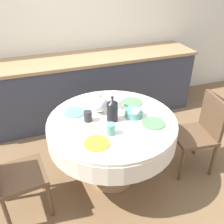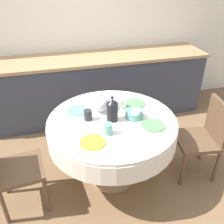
# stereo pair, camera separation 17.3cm
# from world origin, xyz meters

# --- Properties ---
(ground_plane) EXTENTS (12.00, 12.00, 0.00)m
(ground_plane) POSITION_xyz_m (0.00, 0.00, 0.00)
(ground_plane) COLOR brown
(wall_back) EXTENTS (7.00, 0.05, 2.60)m
(wall_back) POSITION_xyz_m (0.00, 1.65, 1.30)
(wall_back) COLOR silver
(wall_back) RESTS_ON ground_plane
(kitchen_counter) EXTENTS (3.24, 0.64, 0.89)m
(kitchen_counter) POSITION_xyz_m (0.00, 1.31, 0.45)
(kitchen_counter) COLOR #383D4C
(kitchen_counter) RESTS_ON ground_plane
(dining_table) EXTENTS (1.19, 1.19, 0.74)m
(dining_table) POSITION_xyz_m (0.00, 0.00, 0.61)
(dining_table) COLOR tan
(dining_table) RESTS_ON ground_plane
(chair_left) EXTENTS (0.45, 0.45, 0.84)m
(chair_left) POSITION_xyz_m (0.93, -0.12, 0.47)
(chair_left) COLOR brown
(chair_left) RESTS_ON ground_plane
(chair_right) EXTENTS (0.44, 0.44, 0.84)m
(chair_right) POSITION_xyz_m (-0.93, -0.10, 0.47)
(chair_right) COLOR brown
(chair_right) RESTS_ON ground_plane
(plate_near_left) EXTENTS (0.21, 0.21, 0.01)m
(plate_near_left) POSITION_xyz_m (-0.23, -0.29, 0.74)
(plate_near_left) COLOR yellow
(plate_near_left) RESTS_ON dining_table
(cup_near_left) EXTENTS (0.07, 0.07, 0.10)m
(cup_near_left) POSITION_xyz_m (-0.08, -0.20, 0.78)
(cup_near_left) COLOR #5BA39E
(cup_near_left) RESTS_ON dining_table
(plate_near_right) EXTENTS (0.21, 0.21, 0.01)m
(plate_near_right) POSITION_xyz_m (0.32, -0.19, 0.74)
(plate_near_right) COLOR #5BA85B
(plate_near_right) RESTS_ON dining_table
(cup_near_right) EXTENTS (0.07, 0.07, 0.10)m
(cup_near_right) POSITION_xyz_m (0.21, -0.06, 0.78)
(cup_near_right) COLOR white
(cup_near_right) RESTS_ON dining_table
(plate_far_left) EXTENTS (0.21, 0.21, 0.01)m
(plate_far_left) POSITION_xyz_m (-0.29, 0.23, 0.74)
(plate_far_left) COLOR #60BCB7
(plate_far_left) RESTS_ON dining_table
(cup_far_left) EXTENTS (0.07, 0.07, 0.10)m
(cup_far_left) POSITION_xyz_m (-0.21, 0.05, 0.78)
(cup_far_left) COLOR #28282D
(cup_far_left) RESTS_ON dining_table
(plate_far_right) EXTENTS (0.21, 0.21, 0.01)m
(plate_far_right) POSITION_xyz_m (0.30, 0.23, 0.74)
(plate_far_right) COLOR #5BA85B
(plate_far_right) RESTS_ON dining_table
(cup_far_right) EXTENTS (0.07, 0.07, 0.10)m
(cup_far_right) POSITION_xyz_m (0.13, 0.17, 0.78)
(cup_far_right) COLOR white
(cup_far_right) RESTS_ON dining_table
(coffee_carafe) EXTENTS (0.10, 0.10, 0.24)m
(coffee_carafe) POSITION_xyz_m (0.00, -0.01, 0.84)
(coffee_carafe) COLOR black
(coffee_carafe) RESTS_ON dining_table
(teapot) EXTENTS (0.22, 0.16, 0.21)m
(teapot) POSITION_xyz_m (-0.07, 0.16, 0.83)
(teapot) COLOR white
(teapot) RESTS_ON dining_table
(fruit_bowl) EXTENTS (0.17, 0.17, 0.07)m
(fruit_bowl) POSITION_xyz_m (0.21, -0.01, 0.77)
(fruit_bowl) COLOR #569993
(fruit_bowl) RESTS_ON dining_table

